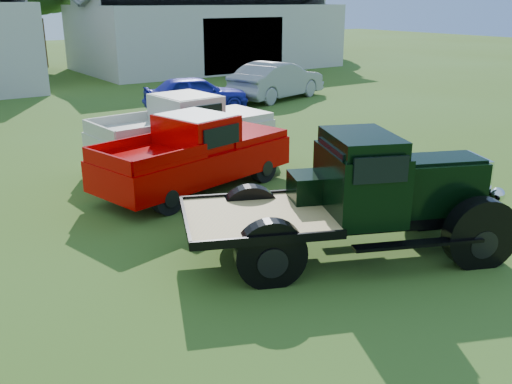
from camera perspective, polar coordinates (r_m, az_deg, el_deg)
ground at (r=9.58m, az=3.11°, el=-8.09°), size 120.00×120.00×0.00m
shed_right at (r=38.90m, az=-4.95°, el=16.12°), size 16.80×9.20×5.20m
vintage_flatbed at (r=9.99m, az=9.66°, el=-0.39°), size 5.93×4.19×2.19m
red_pickup at (r=13.43m, az=-6.23°, el=3.92°), size 5.31×3.03×1.82m
white_pickup at (r=15.58m, az=-7.26°, el=6.04°), size 5.27×2.42×1.88m
misc_car_blue at (r=23.50m, az=-6.03°, el=9.79°), size 4.47×2.61×1.43m
misc_car_grey at (r=26.26m, az=2.13°, el=11.08°), size 5.37×3.13×1.67m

